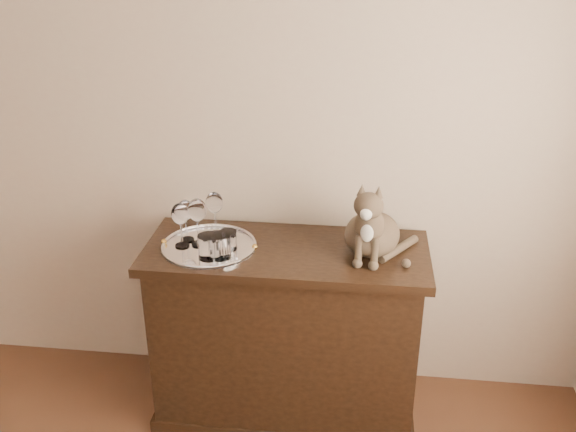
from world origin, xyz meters
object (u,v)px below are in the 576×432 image
sideboard (286,333)px  wine_glass_a (186,220)px  tumbler_b (209,247)px  tumbler_a (220,246)px  tumbler_c (228,240)px  cat (373,215)px  wine_glass_c (181,225)px  wine_glass_d (198,222)px  wine_glass_b (215,214)px  tray (209,247)px

sideboard → wine_glass_a: wine_glass_a is taller
tumbler_b → tumbler_a: bearing=13.2°
tumbler_c → cat: bearing=4.9°
tumbler_a → wine_glass_c: bearing=156.7°
cat → sideboard: bearing=-168.5°
wine_glass_d → tumbler_c: 0.15m
tumbler_a → cat: cat is taller
tumbler_b → wine_glass_b: bearing=95.6°
wine_glass_a → tumbler_b: (0.13, -0.14, -0.04)m
wine_glass_c → tumbler_c: (0.20, -0.00, -0.06)m
wine_glass_b → tumbler_a: wine_glass_b is taller
wine_glass_a → tumbler_b: bearing=-48.0°
tumbler_a → tumbler_c: 0.08m
tumbler_a → tumbler_c: tumbler_a is taller
sideboard → wine_glass_c: size_ratio=6.14×
wine_glass_d → wine_glass_b: bearing=64.5°
wine_glass_c → tumbler_b: bearing=-32.8°
wine_glass_a → tumbler_b: wine_glass_a is taller
sideboard → tray: size_ratio=3.00×
wine_glass_d → cat: 0.73m
tray → tumbler_c: 0.10m
sideboard → tumbler_b: size_ratio=11.94×
sideboard → tumbler_c: tumbler_c is taller
tumbler_a → cat: (0.61, 0.13, 0.12)m
wine_glass_c → tumbler_c: 0.21m
wine_glass_a → tumbler_b: 0.20m
sideboard → wine_glass_c: wine_glass_c is taller
tray → wine_glass_d: 0.12m
wine_glass_b → wine_glass_c: size_ratio=1.02×
wine_glass_a → cat: size_ratio=0.54×
tumbler_a → cat: bearing=11.7°
wine_glass_c → cat: (0.79, 0.05, 0.07)m
sideboard → wine_glass_a: bearing=177.8°
sideboard → wine_glass_b: (-0.32, 0.09, 0.53)m
wine_glass_d → tumbler_a: (0.11, -0.10, -0.05)m
tumbler_b → cat: size_ratio=0.29×
wine_glass_d → tumbler_b: bearing=-57.7°
tumbler_a → wine_glass_b: bearing=107.7°
sideboard → tumbler_b: 0.58m
sideboard → cat: (0.36, 0.01, 0.60)m
wine_glass_b → tumbler_b: bearing=-84.4°
wine_glass_c → tumbler_b: size_ratio=1.94×
tray → wine_glass_b: size_ratio=2.02×
wine_glass_a → wine_glass_b: wine_glass_b is taller
wine_glass_c → tumbler_a: wine_glass_c is taller
wine_glass_a → wine_glass_c: (-0.01, -0.06, 0.00)m
wine_glass_c → tumbler_c: bearing=-0.7°
wine_glass_c → wine_glass_d: bearing=18.6°
sideboard → cat: 0.70m
tumbler_c → wine_glass_b: bearing=122.9°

